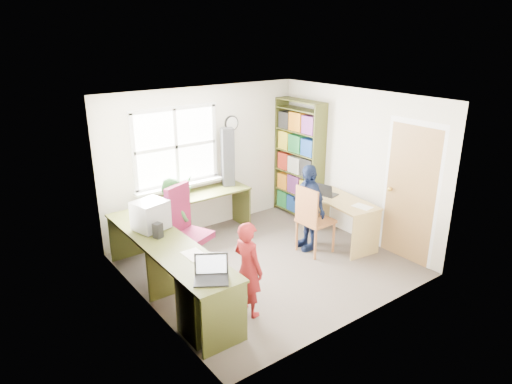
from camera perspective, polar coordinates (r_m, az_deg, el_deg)
room at (r=6.33m, az=0.91°, el=1.07°), size 3.64×3.44×2.44m
l_desk at (r=5.69m, az=-7.48°, el=-9.78°), size 2.38×2.95×0.75m
right_desk at (r=7.34m, az=10.52°, el=-2.36°), size 0.73×1.31×0.72m
bookshelf at (r=8.20m, az=5.37°, el=3.76°), size 0.30×1.02×2.10m
swivel_chair at (r=6.50m, az=-8.62°, el=-5.21°), size 0.75×0.75×1.22m
wooden_chair at (r=6.88m, az=7.04°, el=-3.19°), size 0.48×0.48×1.07m
crt_monitor at (r=6.10m, az=-13.04°, el=-2.86°), size 0.48×0.44×0.40m
laptop_left at (r=4.90m, az=-5.60°, el=-10.09°), size 0.47×0.45×0.25m
laptop_right at (r=7.39m, az=8.69°, el=-0.06°), size 0.33×0.37×0.22m
speaker_a at (r=5.89m, az=-12.17°, el=-4.72°), size 0.12×0.12×0.20m
speaker_b at (r=6.42m, az=-13.83°, el=-2.87°), size 0.11×0.11×0.17m
cd_tower at (r=7.59m, az=-3.56°, el=4.37°), size 0.24×0.23×0.98m
game_box at (r=7.55m, az=7.77°, el=0.27°), size 0.33×0.33×0.06m
paper_a at (r=5.43m, az=-7.71°, el=-7.76°), size 0.22×0.31×0.00m
paper_b at (r=7.04m, az=13.14°, el=-1.79°), size 0.23×0.30×0.00m
potted_plant at (r=7.29m, az=-8.58°, el=0.82°), size 0.20×0.17×0.32m
person_red at (r=5.41m, az=-1.00°, el=-9.59°), size 0.34×0.47×1.18m
person_green at (r=6.70m, az=-10.30°, el=-3.49°), size 0.51×0.64×1.28m
person_navy at (r=7.01m, az=6.53°, el=-1.88°), size 0.46×0.84×1.35m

